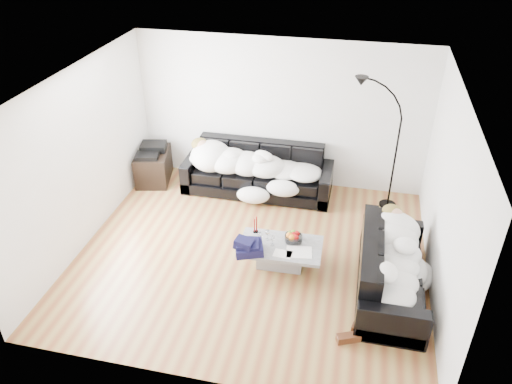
% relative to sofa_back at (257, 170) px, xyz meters
% --- Properties ---
extents(ground, '(5.00, 5.00, 0.00)m').
position_rel_sofa_back_xyz_m(ground, '(0.30, -1.77, -0.42)').
color(ground, brown).
rests_on(ground, ground).
extents(wall_back, '(5.00, 0.02, 2.60)m').
position_rel_sofa_back_xyz_m(wall_back, '(0.30, 0.48, 0.88)').
color(wall_back, silver).
rests_on(wall_back, ground).
extents(wall_left, '(0.02, 4.50, 2.60)m').
position_rel_sofa_back_xyz_m(wall_left, '(-2.20, -1.77, 0.88)').
color(wall_left, silver).
rests_on(wall_left, ground).
extents(wall_right, '(0.02, 4.50, 2.60)m').
position_rel_sofa_back_xyz_m(wall_right, '(2.80, -1.77, 0.88)').
color(wall_right, silver).
rests_on(wall_right, ground).
extents(ceiling, '(5.00, 5.00, 0.00)m').
position_rel_sofa_back_xyz_m(ceiling, '(0.30, -1.77, 2.18)').
color(ceiling, white).
rests_on(ceiling, ground).
extents(sofa_back, '(2.57, 0.89, 0.84)m').
position_rel_sofa_back_xyz_m(sofa_back, '(0.00, 0.00, 0.00)').
color(sofa_back, black).
rests_on(sofa_back, ground).
extents(sofa_right, '(0.85, 1.98, 0.80)m').
position_rel_sofa_back_xyz_m(sofa_right, '(2.27, -2.11, -0.02)').
color(sofa_right, black).
rests_on(sofa_right, ground).
extents(sleeper_back, '(2.17, 0.75, 0.43)m').
position_rel_sofa_back_xyz_m(sleeper_back, '(0.00, -0.05, 0.22)').
color(sleeper_back, white).
rests_on(sleeper_back, sofa_back).
extents(sleeper_right, '(0.72, 1.70, 0.42)m').
position_rel_sofa_back_xyz_m(sleeper_right, '(2.27, -2.11, 0.21)').
color(sleeper_right, white).
rests_on(sleeper_right, sofa_right).
extents(teal_cushion, '(0.42, 0.38, 0.20)m').
position_rel_sofa_back_xyz_m(teal_cushion, '(2.21, -1.50, 0.30)').
color(teal_cushion, '#0B5131').
rests_on(teal_cushion, sofa_right).
extents(coffee_table, '(1.17, 0.71, 0.34)m').
position_rel_sofa_back_xyz_m(coffee_table, '(0.75, -1.89, -0.25)').
color(coffee_table, '#939699').
rests_on(coffee_table, ground).
extents(fruit_bowl, '(0.26, 0.26, 0.15)m').
position_rel_sofa_back_xyz_m(fruit_bowl, '(0.91, -1.75, -0.01)').
color(fruit_bowl, white).
rests_on(fruit_bowl, coffee_table).
extents(wine_glass_a, '(0.09, 0.09, 0.16)m').
position_rel_sofa_back_xyz_m(wine_glass_a, '(0.54, -1.80, -0.00)').
color(wine_glass_a, white).
rests_on(wine_glass_a, coffee_table).
extents(wine_glass_b, '(0.08, 0.08, 0.17)m').
position_rel_sofa_back_xyz_m(wine_glass_b, '(0.45, -1.89, 0.00)').
color(wine_glass_b, white).
rests_on(wine_glass_b, coffee_table).
extents(wine_glass_c, '(0.08, 0.08, 0.16)m').
position_rel_sofa_back_xyz_m(wine_glass_c, '(0.64, -1.91, -0.00)').
color(wine_glass_c, white).
rests_on(wine_glass_c, coffee_table).
extents(candle_left, '(0.05, 0.05, 0.23)m').
position_rel_sofa_back_xyz_m(candle_left, '(0.33, -1.67, 0.03)').
color(candle_left, maroon).
rests_on(candle_left, coffee_table).
extents(candle_right, '(0.05, 0.05, 0.27)m').
position_rel_sofa_back_xyz_m(candle_right, '(0.36, -1.66, 0.05)').
color(candle_right, maroon).
rests_on(candle_right, coffee_table).
extents(newspaper_a, '(0.39, 0.32, 0.01)m').
position_rel_sofa_back_xyz_m(newspaper_a, '(1.03, -1.99, -0.08)').
color(newspaper_a, silver).
rests_on(newspaper_a, coffee_table).
extents(newspaper_b, '(0.26, 0.20, 0.01)m').
position_rel_sofa_back_xyz_m(newspaper_b, '(0.81, -2.07, -0.08)').
color(newspaper_b, silver).
rests_on(newspaper_b, coffee_table).
extents(navy_jacket, '(0.41, 0.34, 0.20)m').
position_rel_sofa_back_xyz_m(navy_jacket, '(0.31, -2.12, 0.10)').
color(navy_jacket, black).
rests_on(navy_jacket, coffee_table).
extents(shoes, '(0.55, 0.44, 0.11)m').
position_rel_sofa_back_xyz_m(shoes, '(1.88, -3.04, -0.36)').
color(shoes, '#472311').
rests_on(shoes, ground).
extents(av_cabinet, '(0.72, 0.92, 0.56)m').
position_rel_sofa_back_xyz_m(av_cabinet, '(-1.93, -0.03, -0.14)').
color(av_cabinet, black).
rests_on(av_cabinet, ground).
extents(stereo, '(0.50, 0.43, 0.13)m').
position_rel_sofa_back_xyz_m(stereo, '(-1.93, -0.03, 0.20)').
color(stereo, black).
rests_on(stereo, av_cabinet).
extents(floor_lamp, '(0.76, 0.46, 1.94)m').
position_rel_sofa_back_xyz_m(floor_lamp, '(2.26, 0.03, 0.55)').
color(floor_lamp, black).
rests_on(floor_lamp, ground).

